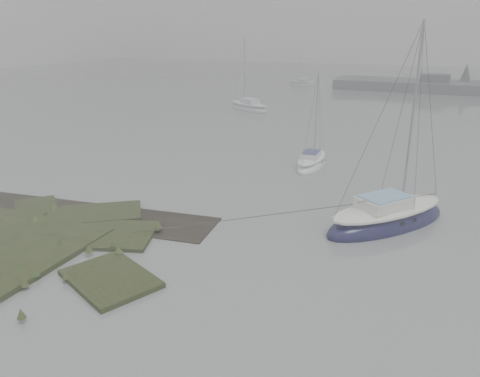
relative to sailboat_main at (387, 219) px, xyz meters
name	(u,v)px	position (x,y,z in m)	size (l,w,h in m)	color
ground	(310,126)	(-9.23, 21.28, -0.30)	(160.00, 160.00, 0.00)	slate
sailboat_main	(387,219)	(0.00, 0.00, 0.00)	(6.09, 6.91, 9.84)	#121236
sailboat_white	(312,163)	(-5.76, 8.35, -0.10)	(1.60, 4.75, 6.68)	white
sailboat_far_a	(249,108)	(-17.96, 27.50, -0.05)	(6.13, 4.62, 8.38)	silver
sailboat_far_c	(302,84)	(-18.83, 52.62, -0.10)	(4.96, 2.52, 6.69)	silver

